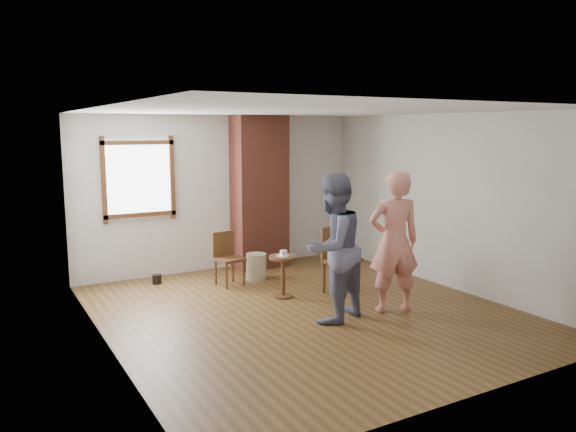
% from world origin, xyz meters
% --- Properties ---
extents(ground, '(5.50, 5.50, 0.00)m').
position_xyz_m(ground, '(0.00, 0.00, 0.00)').
color(ground, brown).
rests_on(ground, ground).
extents(room_shell, '(5.04, 5.52, 2.62)m').
position_xyz_m(room_shell, '(-0.06, 0.61, 1.81)').
color(room_shell, silver).
rests_on(room_shell, ground).
extents(brick_chimney, '(0.90, 0.50, 2.60)m').
position_xyz_m(brick_chimney, '(0.60, 2.50, 1.30)').
color(brick_chimney, '#964835').
rests_on(brick_chimney, ground).
extents(stoneware_crock, '(0.41, 0.41, 0.42)m').
position_xyz_m(stoneware_crock, '(0.16, 1.77, 0.21)').
color(stoneware_crock, tan).
rests_on(stoneware_crock, ground).
extents(dark_pot, '(0.15, 0.15, 0.14)m').
position_xyz_m(dark_pot, '(-1.29, 2.30, 0.07)').
color(dark_pot, black).
rests_on(dark_pot, ground).
extents(dining_chair_left, '(0.43, 0.43, 0.82)m').
position_xyz_m(dining_chair_left, '(-0.36, 1.72, 0.46)').
color(dining_chair_left, brown).
rests_on(dining_chair_left, ground).
extents(dining_chair_right, '(0.57, 0.57, 0.96)m').
position_xyz_m(dining_chair_right, '(0.89, 0.56, 0.54)').
color(dining_chair_right, brown).
rests_on(dining_chair_right, ground).
extents(side_table, '(0.40, 0.40, 0.60)m').
position_xyz_m(side_table, '(0.07, 0.72, 0.40)').
color(side_table, brown).
rests_on(side_table, ground).
extents(cake_plate, '(0.18, 0.18, 0.01)m').
position_xyz_m(cake_plate, '(0.07, 0.72, 0.60)').
color(cake_plate, white).
rests_on(cake_plate, side_table).
extents(cake_slice, '(0.08, 0.07, 0.06)m').
position_xyz_m(cake_slice, '(0.08, 0.72, 0.64)').
color(cake_slice, white).
rests_on(cake_slice, cake_plate).
extents(man, '(1.08, 0.96, 1.84)m').
position_xyz_m(man, '(0.12, -0.43, 0.92)').
color(man, '#131536').
rests_on(man, ground).
extents(person_pink, '(0.79, 0.65, 1.86)m').
position_xyz_m(person_pink, '(1.01, -0.53, 0.93)').
color(person_pink, '#EE8B77').
rests_on(person_pink, ground).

